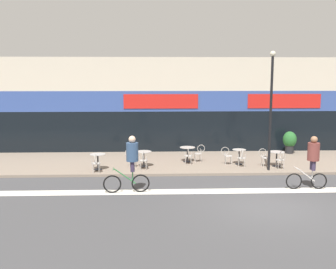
# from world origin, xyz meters

# --- Properties ---
(ground_plane) EXTENTS (120.00, 120.00, 0.00)m
(ground_plane) POSITION_xyz_m (0.00, 0.00, 0.00)
(ground_plane) COLOR #424244
(sidewalk_slab) EXTENTS (40.00, 5.50, 0.12)m
(sidewalk_slab) POSITION_xyz_m (0.00, 7.25, 0.06)
(sidewalk_slab) COLOR gray
(sidewalk_slab) RESTS_ON ground
(storefront_facade) EXTENTS (40.00, 4.06, 5.68)m
(storefront_facade) POSITION_xyz_m (0.00, 11.97, 2.83)
(storefront_facade) COLOR beige
(storefront_facade) RESTS_ON ground
(bike_lane_stripe) EXTENTS (36.00, 0.70, 0.01)m
(bike_lane_stripe) POSITION_xyz_m (0.00, 2.03, 0.00)
(bike_lane_stripe) COLOR silver
(bike_lane_stripe) RESTS_ON ground
(bistro_table_0) EXTENTS (0.74, 0.74, 0.77)m
(bistro_table_0) POSITION_xyz_m (-6.77, 5.42, 0.67)
(bistro_table_0) COLOR black
(bistro_table_0) RESTS_ON sidewalk_slab
(bistro_table_1) EXTENTS (0.77, 0.77, 0.78)m
(bistro_table_1) POSITION_xyz_m (-4.59, 5.98, 0.68)
(bistro_table_1) COLOR black
(bistro_table_1) RESTS_ON sidewalk_slab
(bistro_table_2) EXTENTS (0.80, 0.80, 0.78)m
(bistro_table_2) POSITION_xyz_m (-2.34, 7.06, 0.68)
(bistro_table_2) COLOR black
(bistro_table_2) RESTS_ON sidewalk_slab
(bistro_table_3) EXTENTS (0.68, 0.68, 0.77)m
(bistro_table_3) POSITION_xyz_m (0.23, 6.35, 0.67)
(bistro_table_3) COLOR black
(bistro_table_3) RESTS_ON sidewalk_slab
(bistro_table_4) EXTENTS (0.78, 0.78, 0.74)m
(bistro_table_4) POSITION_xyz_m (2.00, 5.85, 0.65)
(bistro_table_4) COLOR black
(bistro_table_4) RESTS_ON sidewalk_slab
(cafe_chair_0_near) EXTENTS (0.41, 0.58, 0.90)m
(cafe_chair_0_near) POSITION_xyz_m (-6.77, 4.80, 0.64)
(cafe_chair_0_near) COLOR #B7B2AD
(cafe_chair_0_near) RESTS_ON sidewalk_slab
(cafe_chair_1_near) EXTENTS (0.44, 0.59, 0.90)m
(cafe_chair_1_near) POSITION_xyz_m (-4.60, 5.36, 0.64)
(cafe_chair_1_near) COLOR #B7B2AD
(cafe_chair_1_near) RESTS_ON sidewalk_slab
(cafe_chair_1_side) EXTENTS (0.59, 0.43, 0.90)m
(cafe_chair_1_side) POSITION_xyz_m (-5.22, 5.99, 0.64)
(cafe_chair_1_side) COLOR #B7B2AD
(cafe_chair_1_side) RESTS_ON sidewalk_slab
(cafe_chair_2_near) EXTENTS (0.45, 0.60, 0.90)m
(cafe_chair_2_near) POSITION_xyz_m (-2.35, 6.43, 0.64)
(cafe_chair_2_near) COLOR #B7B2AD
(cafe_chair_2_near) RESTS_ON sidewalk_slab
(cafe_chair_2_side) EXTENTS (0.59, 0.44, 0.90)m
(cafe_chair_2_side) POSITION_xyz_m (-1.71, 7.07, 0.64)
(cafe_chair_2_side) COLOR #B7B2AD
(cafe_chair_2_side) RESTS_ON sidewalk_slab
(cafe_chair_3_near) EXTENTS (0.44, 0.59, 0.90)m
(cafe_chair_3_near) POSITION_xyz_m (0.23, 5.73, 0.64)
(cafe_chair_3_near) COLOR #B7B2AD
(cafe_chair_3_near) RESTS_ON sidewalk_slab
(cafe_chair_3_side) EXTENTS (0.59, 0.43, 0.90)m
(cafe_chair_3_side) POSITION_xyz_m (-0.39, 6.36, 0.64)
(cafe_chair_3_side) COLOR #B7B2AD
(cafe_chair_3_side) RESTS_ON sidewalk_slab
(cafe_chair_4_near) EXTENTS (0.43, 0.59, 0.90)m
(cafe_chair_4_near) POSITION_xyz_m (2.01, 5.22, 0.64)
(cafe_chair_4_near) COLOR #B7B2AD
(cafe_chair_4_near) RESTS_ON sidewalk_slab
(cafe_chair_4_side) EXTENTS (0.58, 0.42, 0.90)m
(cafe_chair_4_side) POSITION_xyz_m (1.37, 5.85, 0.64)
(cafe_chair_4_side) COLOR #B7B2AD
(cafe_chair_4_side) RESTS_ON sidewalk_slab
(planter_pot) EXTENTS (0.78, 0.78, 1.28)m
(planter_pot) POSITION_xyz_m (3.81, 9.19, 0.84)
(planter_pot) COLOR #232326
(planter_pot) RESTS_ON sidewalk_slab
(lamp_post) EXTENTS (0.26, 0.26, 5.59)m
(lamp_post) POSITION_xyz_m (1.39, 5.08, 3.32)
(lamp_post) COLOR black
(lamp_post) RESTS_ON sidewalk_slab
(cyclist_0) EXTENTS (1.68, 0.49, 2.18)m
(cyclist_0) POSITION_xyz_m (2.27, 2.20, 1.30)
(cyclist_0) COLOR black
(cyclist_0) RESTS_ON ground
(cyclist_2) EXTENTS (1.83, 0.54, 2.26)m
(cyclist_2) POSITION_xyz_m (-5.00, 2.00, 1.32)
(cyclist_2) COLOR black
(cyclist_2) RESTS_ON ground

